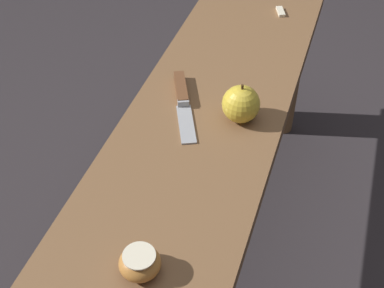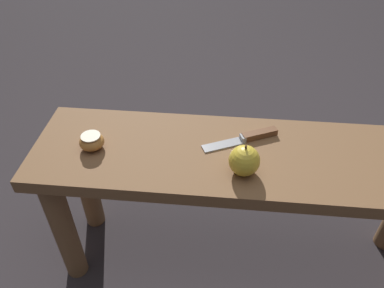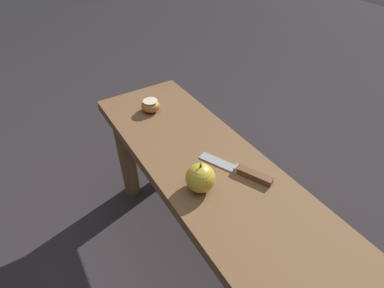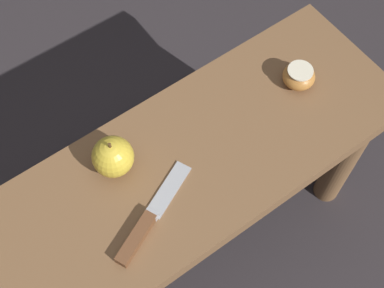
{
  "view_description": "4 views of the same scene",
  "coord_description": "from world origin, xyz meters",
  "px_view_note": "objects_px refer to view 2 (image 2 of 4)",
  "views": [
    {
      "loc": [
        0.88,
        0.25,
        1.26
      ],
      "look_at": [
        0.16,
        0.01,
        0.53
      ],
      "focal_mm": 50.0,
      "sensor_mm": 36.0,
      "label": 1
    },
    {
      "loc": [
        0.08,
        0.79,
        1.19
      ],
      "look_at": [
        0.16,
        0.01,
        0.53
      ],
      "focal_mm": 35.0,
      "sensor_mm": 36.0,
      "label": 2
    },
    {
      "loc": [
        -0.45,
        0.39,
        1.12
      ],
      "look_at": [
        0.16,
        0.01,
        0.53
      ],
      "focal_mm": 28.0,
      "sensor_mm": 36.0,
      "label": 3
    },
    {
      "loc": [
        -0.13,
        -0.39,
        1.45
      ],
      "look_at": [
        0.16,
        0.01,
        0.53
      ],
      "focal_mm": 50.0,
      "sensor_mm": 36.0,
      "label": 4
    }
  ],
  "objects_px": {
    "wooden_bench": "(245,181)",
    "apple_cut": "(92,141)",
    "knife": "(251,137)",
    "apple_whole": "(244,161)"
  },
  "relations": [
    {
      "from": "apple_whole",
      "to": "apple_cut",
      "type": "bearing_deg",
      "value": -7.75
    },
    {
      "from": "wooden_bench",
      "to": "knife",
      "type": "xyz_separation_m",
      "value": [
        -0.01,
        -0.07,
        0.12
      ]
    },
    {
      "from": "apple_cut",
      "to": "wooden_bench",
      "type": "bearing_deg",
      "value": -177.75
    },
    {
      "from": "wooden_bench",
      "to": "apple_whole",
      "type": "xyz_separation_m",
      "value": [
        0.02,
        0.07,
        0.15
      ]
    },
    {
      "from": "wooden_bench",
      "to": "apple_cut",
      "type": "height_order",
      "value": "apple_cut"
    },
    {
      "from": "knife",
      "to": "apple_cut",
      "type": "height_order",
      "value": "apple_cut"
    },
    {
      "from": "knife",
      "to": "apple_cut",
      "type": "relative_size",
      "value": 3.17
    },
    {
      "from": "knife",
      "to": "apple_whole",
      "type": "xyz_separation_m",
      "value": [
        0.02,
        0.14,
        0.03
      ]
    },
    {
      "from": "wooden_bench",
      "to": "apple_cut",
      "type": "relative_size",
      "value": 17.61
    },
    {
      "from": "apple_cut",
      "to": "apple_whole",
      "type": "bearing_deg",
      "value": 172.25
    }
  ]
}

